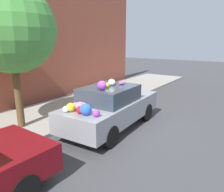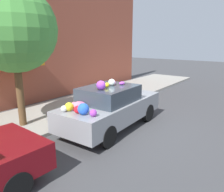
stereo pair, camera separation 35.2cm
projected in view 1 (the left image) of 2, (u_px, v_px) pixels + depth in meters
name	position (u px, v px, depth m)	size (l,w,h in m)	color
ground_plane	(111.00, 127.00, 7.69)	(60.00, 60.00, 0.00)	#424244
sidewalk_curb	(58.00, 112.00, 9.16)	(24.00, 3.20, 0.12)	#9E998E
building_facade	(18.00, 37.00, 9.59)	(18.00, 1.20, 6.34)	#9E4C38
street_tree	(11.00, 29.00, 6.67)	(2.74, 2.74, 4.55)	brown
fire_hydrant	(98.00, 98.00, 9.81)	(0.20, 0.20, 0.70)	red
art_car	(111.00, 106.00, 7.42)	(4.22, 1.83, 1.77)	gray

